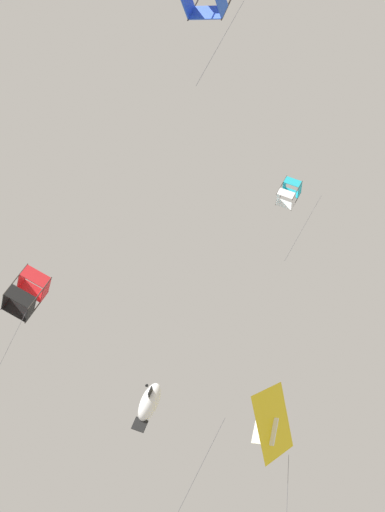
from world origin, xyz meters
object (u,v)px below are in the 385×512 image
kite_fish_far_centre (149,403)px  kite_delta_mid_left (271,424)px  kite_box_low_drifter (26,293)px  kite_box_upper_right (289,193)px

kite_fish_far_centre → kite_delta_mid_left: bearing=-76.7°
kite_delta_mid_left → kite_box_low_drifter: size_ratio=1.45×
kite_box_low_drifter → kite_fish_far_centre: bearing=-125.9°
kite_delta_mid_left → kite_box_low_drifter: (3.81, -8.13, 5.64)m
kite_delta_mid_left → kite_box_low_drifter: kite_box_low_drifter is taller
kite_box_low_drifter → kite_box_upper_right: bearing=-91.1°
kite_box_upper_right → kite_box_low_drifter: size_ratio=1.16×
kite_box_upper_right → kite_box_low_drifter: bearing=108.0°
kite_box_upper_right → kite_fish_far_centre: size_ratio=0.64×
kite_box_upper_right → kite_fish_far_centre: bearing=131.1°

